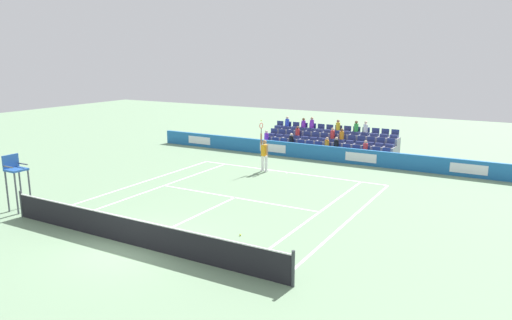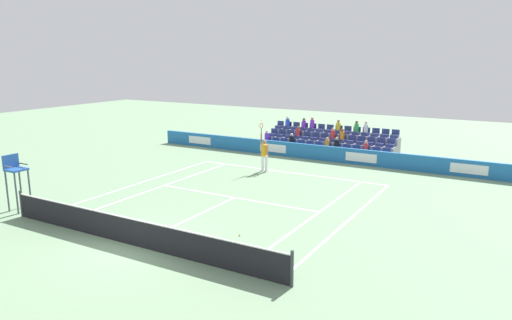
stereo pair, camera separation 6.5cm
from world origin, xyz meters
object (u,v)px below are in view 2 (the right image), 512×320
(tennis_net, at_px, (132,232))
(loose_tennis_ball, at_px, (240,235))
(umpire_chair, at_px, (16,175))
(tennis_player, at_px, (264,154))

(tennis_net, xyz_separation_m, loose_tennis_ball, (-2.67, -2.53, -0.46))
(umpire_chair, distance_m, loose_tennis_ball, 9.77)
(tennis_net, relative_size, umpire_chair, 5.12)
(loose_tennis_ball, bearing_deg, tennis_player, -66.32)
(umpire_chair, bearing_deg, loose_tennis_ball, -167.39)
(loose_tennis_ball, bearing_deg, tennis_net, 43.51)
(umpire_chair, height_order, loose_tennis_ball, umpire_chair)
(tennis_player, relative_size, loose_tennis_ball, 41.97)
(tennis_player, bearing_deg, umpire_chair, 63.26)
(umpire_chair, bearing_deg, tennis_player, -116.74)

